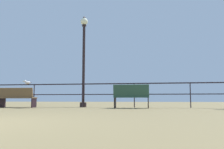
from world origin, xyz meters
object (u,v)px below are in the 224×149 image
bench_near_right (131,95)px  lamppost_center (84,54)px  seagull_on_rail (27,82)px  bench_near_left (17,97)px

bench_near_right → lamppost_center: bearing=156.6°
seagull_on_rail → bench_near_left: bearing=-90.1°
lamppost_center → bench_near_right: bearing=-23.4°
lamppost_center → seagull_on_rail: 3.08m
bench_near_right → lamppost_center: size_ratio=0.33×
bench_near_left → lamppost_center: size_ratio=0.36×
bench_near_left → bench_near_right: bearing=-0.0°
bench_near_left → lamppost_center: (2.77, 1.02, 2.04)m
bench_near_left → lamppost_center: 3.58m
bench_near_left → seagull_on_rail: 1.07m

